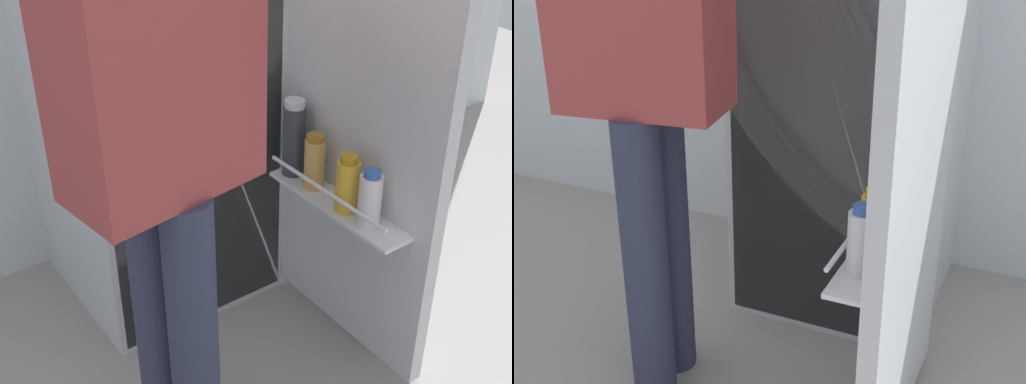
# 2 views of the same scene
# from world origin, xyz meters

# --- Properties ---
(ground_plane) EXTENTS (6.63, 6.63, 0.00)m
(ground_plane) POSITION_xyz_m (0.00, 0.00, 0.00)
(ground_plane) COLOR gray
(refrigerator) EXTENTS (0.68, 1.24, 1.80)m
(refrigerator) POSITION_xyz_m (0.02, 0.51, 0.90)
(refrigerator) COLOR silver
(refrigerator) RESTS_ON ground_plane
(person) EXTENTS (0.59, 0.68, 1.65)m
(person) POSITION_xyz_m (-0.31, -0.14, 0.99)
(person) COLOR #2D334C
(person) RESTS_ON ground_plane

